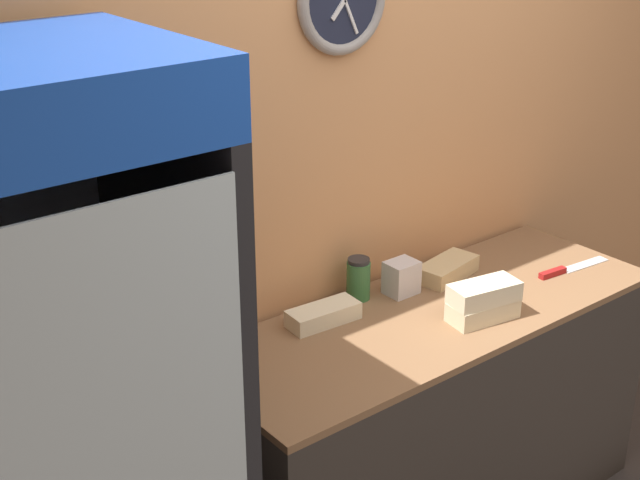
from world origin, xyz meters
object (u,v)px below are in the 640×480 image
Objects in this scene: beverage_cooler at (37,411)px; chefs_knife at (564,270)px; sandwich_stack_middle at (484,293)px; sandwich_flat_left at (447,269)px; condiment_jar at (358,279)px; napkin_dispenser at (402,277)px; sandwich_stack_bottom at (483,310)px; sandwich_flat_right at (323,315)px.

beverage_cooler is 1.98m from chefs_knife.
sandwich_stack_middle is 0.34m from sandwich_flat_left.
sandwich_stack_middle is at bearing -115.41° from sandwich_flat_left.
condiment_jar is (-0.37, 0.07, 0.04)m from sandwich_flat_left.
beverage_cooler is at bearing 175.07° from sandwich_stack_middle.
condiment_jar is 1.25× the size of napkin_dispenser.
napkin_dispenser reaches higher than sandwich_stack_bottom.
beverage_cooler is 1.62m from sandwich_flat_left.
beverage_cooler reaches higher than chefs_knife.
beverage_cooler is 7.30× the size of sandwich_flat_left.
sandwich_flat_right is at bearing 165.22° from chefs_knife.
beverage_cooler is 1.47m from sandwich_stack_middle.
beverage_cooler is 5.71× the size of chefs_knife.
sandwich_stack_middle reaches higher than sandwich_flat_right.
napkin_dispenser is (0.15, -0.06, -0.01)m from condiment_jar.
sandwich_stack_middle reaches higher than napkin_dispenser.
sandwich_flat_left is at bearing -11.43° from condiment_jar.
sandwich_flat_right is 2.11× the size of napkin_dispenser.
condiment_jar is at bearing 168.57° from sandwich_flat_left.
sandwich_flat_left is (0.14, 0.30, -0.00)m from sandwich_stack_bottom.
sandwich_flat_right is 0.98m from chefs_knife.
sandwich_stack_middle reaches higher than sandwich_flat_left.
sandwich_flat_left is 1.05× the size of sandwich_flat_right.
sandwich_flat_right is (1.03, 0.18, -0.16)m from beverage_cooler.
chefs_knife is at bearing -32.79° from sandwich_flat_left.
napkin_dispenser is (0.35, -0.00, 0.03)m from sandwich_flat_right.
sandwich_stack_middle is (1.46, -0.13, -0.09)m from beverage_cooler.
napkin_dispenser is at bearing 103.57° from sandwich_stack_middle.
beverage_cooler is at bearing -168.66° from condiment_jar.
sandwich_flat_right is at bearing 179.07° from sandwich_flat_left.
sandwich_flat_left is at bearing 64.59° from sandwich_stack_middle.
napkin_dispenser is at bearing -0.01° from sandwich_flat_right.
sandwich_flat_right is at bearing 144.18° from sandwich_stack_middle.
sandwich_flat_right is at bearing 179.99° from napkin_dispenser.
sandwich_stack_middle is 2.10× the size of napkin_dispenser.
sandwich_stack_middle is 0.53m from chefs_knife.
sandwich_stack_middle reaches higher than chefs_knife.
beverage_cooler reaches higher than sandwich_flat_left.
napkin_dispenser is (-0.07, 0.31, -0.04)m from sandwich_stack_middle.
sandwich_stack_bottom is (1.46, -0.13, -0.15)m from beverage_cooler.
sandwich_stack_bottom reaches higher than sandwich_flat_left.
sandwich_stack_middle is at bearing -35.82° from sandwich_flat_right.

